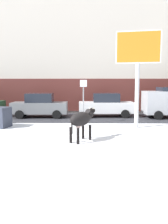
{
  "coord_description": "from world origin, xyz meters",
  "views": [
    {
      "loc": [
        0.16,
        -10.12,
        2.61
      ],
      "look_at": [
        -0.11,
        2.78,
        1.1
      ],
      "focal_mm": 39.54,
      "sensor_mm": 36.0,
      "label": 1
    }
  ],
  "objects_px": {
    "cow_black": "(81,119)",
    "pedestrian_by_cars": "(128,103)",
    "car_grey_sedan": "(40,106)",
    "billboard": "(138,53)",
    "car_white_sedan": "(106,105)",
    "street_sign": "(83,98)"
  },
  "relations": [
    {
      "from": "cow_black",
      "to": "pedestrian_by_cars",
      "type": "height_order",
      "value": "pedestrian_by_cars"
    },
    {
      "from": "cow_black",
      "to": "billboard",
      "type": "relative_size",
      "value": 0.33
    },
    {
      "from": "car_white_sedan",
      "to": "car_grey_sedan",
      "type": "bearing_deg",
      "value": -175.18
    },
    {
      "from": "cow_black",
      "to": "car_white_sedan",
      "type": "height_order",
      "value": "car_white_sedan"
    },
    {
      "from": "billboard",
      "to": "car_white_sedan",
      "type": "bearing_deg",
      "value": 107.0
    },
    {
      "from": "cow_black",
      "to": "billboard",
      "type": "bearing_deg",
      "value": 47.69
    },
    {
      "from": "car_grey_sedan",
      "to": "pedestrian_by_cars",
      "type": "distance_m",
      "value": 7.96
    },
    {
      "from": "car_white_sedan",
      "to": "pedestrian_by_cars",
      "type": "bearing_deg",
      "value": 53.14
    },
    {
      "from": "cow_black",
      "to": "street_sign",
      "type": "xyz_separation_m",
      "value": [
        -0.03,
        4.91,
        0.68
      ]
    },
    {
      "from": "billboard",
      "to": "pedestrian_by_cars",
      "type": "bearing_deg",
      "value": 84.97
    },
    {
      "from": "car_grey_sedan",
      "to": "pedestrian_by_cars",
      "type": "xyz_separation_m",
      "value": [
        7.25,
        3.29,
        -0.03
      ]
    },
    {
      "from": "cow_black",
      "to": "billboard",
      "type": "distance_m",
      "value": 5.71
    },
    {
      "from": "car_white_sedan",
      "to": "street_sign",
      "type": "xyz_separation_m",
      "value": [
        -1.68,
        -3.33,
        0.76
      ]
    },
    {
      "from": "pedestrian_by_cars",
      "to": "car_white_sedan",
      "type": "bearing_deg",
      "value": -126.86
    },
    {
      "from": "billboard",
      "to": "pedestrian_by_cars",
      "type": "xyz_separation_m",
      "value": [
        0.67,
        7.67,
        -3.43
      ]
    },
    {
      "from": "street_sign",
      "to": "billboard",
      "type": "bearing_deg",
      "value": -25.11
    },
    {
      "from": "pedestrian_by_cars",
      "to": "street_sign",
      "type": "relative_size",
      "value": 0.61
    },
    {
      "from": "pedestrian_by_cars",
      "to": "car_grey_sedan",
      "type": "bearing_deg",
      "value": -155.57
    },
    {
      "from": "pedestrian_by_cars",
      "to": "street_sign",
      "type": "xyz_separation_m",
      "value": [
        -3.83,
        -6.2,
        0.79
      ]
    },
    {
      "from": "billboard",
      "to": "car_white_sedan",
      "type": "relative_size",
      "value": 1.31
    },
    {
      "from": "billboard",
      "to": "street_sign",
      "type": "relative_size",
      "value": 1.97
    },
    {
      "from": "pedestrian_by_cars",
      "to": "street_sign",
      "type": "distance_m",
      "value": 7.33
    }
  ]
}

